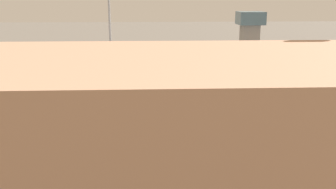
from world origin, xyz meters
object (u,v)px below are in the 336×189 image
(train_on_track_2, at_px, (256,81))
(maintenance_shed, at_px, (38,171))
(train_on_track_7, at_px, (208,130))
(train_on_track_6, at_px, (261,120))
(train_on_track_4, at_px, (214,99))
(train_on_track_1, at_px, (196,78))
(control_tower, at_px, (250,36))

(train_on_track_2, relative_size, maintenance_shed, 1.55)
(train_on_track_7, xyz_separation_m, maintenance_shed, (13.29, 18.50, 4.34))
(train_on_track_2, relative_size, train_on_track_6, 1.00)
(train_on_track_4, height_order, train_on_track_2, train_on_track_2)
(train_on_track_4, xyz_separation_m, train_on_track_1, (0.96, -15.00, 0.02))
(train_on_track_7, relative_size, maintenance_shed, 1.55)
(train_on_track_1, bearing_deg, control_tower, -126.35)
(train_on_track_6, xyz_separation_m, train_on_track_7, (7.42, 5.00, 0.60))
(train_on_track_1, bearing_deg, train_on_track_6, 101.91)
(train_on_track_4, xyz_separation_m, maintenance_shed, (16.40, 33.50, 4.87))
(train_on_track_1, relative_size, control_tower, 6.71)
(maintenance_shed, height_order, control_tower, maintenance_shed)
(train_on_track_1, distance_m, train_on_track_2, 11.26)
(train_on_track_2, height_order, control_tower, control_tower)
(maintenance_shed, bearing_deg, train_on_track_4, -116.08)
(maintenance_shed, distance_m, control_tower, 75.87)
(train_on_track_1, bearing_deg, maintenance_shed, 72.35)
(control_tower, bearing_deg, train_on_track_4, 68.15)
(train_on_track_6, bearing_deg, train_on_track_7, 33.98)
(control_tower, bearing_deg, train_on_track_2, 78.48)
(train_on_track_6, relative_size, train_on_track_7, 1.00)
(train_on_track_1, bearing_deg, train_on_track_7, 85.91)
(maintenance_shed, bearing_deg, train_on_track_6, -131.38)
(train_on_track_7, bearing_deg, train_on_track_2, -116.05)
(train_on_track_2, bearing_deg, maintenance_shed, 59.62)
(train_on_track_4, distance_m, maintenance_shed, 37.61)
(train_on_track_4, distance_m, train_on_track_2, 13.54)
(maintenance_shed, bearing_deg, train_on_track_2, -120.38)
(train_on_track_2, height_order, maintenance_shed, maintenance_shed)
(train_on_track_7, xyz_separation_m, control_tower, (-17.49, -50.85, 5.29))
(train_on_track_1, distance_m, control_tower, 26.53)
(train_on_track_1, height_order, control_tower, control_tower)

